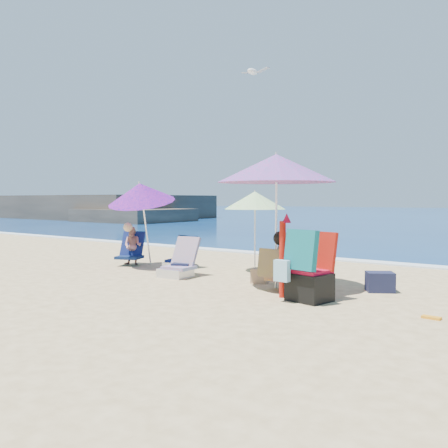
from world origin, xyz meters
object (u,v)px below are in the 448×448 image
Objects in this scene: camp_chair_left at (304,281)px; seagull at (253,72)px; chair_rainbow at (179,266)px; person_center at (282,262)px; umbrella_blue at (141,193)px; chair_navy at (180,260)px; camp_chair_right at (308,275)px; umbrella_striped at (255,200)px; umbrella_turquoise at (276,168)px; person_left at (132,246)px; furled_umbrella at (283,251)px.

camp_chair_left is 1.15× the size of seagull.
person_center reaches higher than chair_rainbow.
chair_navy is (0.86, 0.39, -1.54)m from umbrella_blue.
chair_rainbow is at bearing 170.14° from camp_chair_right.
umbrella_striped is 2.22m from chair_rainbow.
seagull reaches higher than umbrella_blue.
seagull is (-2.44, 2.22, 4.22)m from camp_chair_left.
umbrella_blue reaches higher than chair_rainbow.
seagull reaches higher than person_center.
seagull is at bearing 39.13° from chair_navy.
camp_chair_left is (4.59, -0.78, -1.48)m from umbrella_blue.
chair_rainbow is at bearing -16.63° from umbrella_blue.
umbrella_turquoise is 2.46× the size of person_left.
umbrella_striped is 2.96m from seagull.
umbrella_turquoise is 1.67m from person_center.
umbrella_turquoise is 3.84m from umbrella_blue.
umbrella_blue is 3.77m from seagull.
seagull is (1.29, 1.05, 4.28)m from chair_navy.
person_center reaches higher than camp_chair_left.
chair_navy is 0.74× the size of person_left.
person_center is 4.62m from person_left.
umbrella_blue reaches higher than person_left.
seagull reaches higher than camp_chair_right.
furled_umbrella is 3.78m from chair_navy.
person_left is at bearing 162.35° from chair_rainbow.
camp_chair_right is at bearing -13.01° from person_left.
chair_rainbow is 0.94× the size of camp_chair_left.
umbrella_turquoise is 1.41× the size of umbrella_striped.
umbrella_turquoise reaches higher than umbrella_striped.
umbrella_turquoise is 4.66m from person_left.
furled_umbrella is (0.52, -0.67, -1.39)m from umbrella_turquoise.
seagull reaches higher than chair_rainbow.
camp_chair_left is at bearing -28.96° from umbrella_turquoise.
furled_umbrella reaches higher than chair_navy.
camp_chair_left is (3.73, -1.17, 0.06)m from chair_navy.
umbrella_blue is at bearing 174.80° from umbrella_turquoise.
chair_rainbow is at bearing 168.89° from furled_umbrella.
person_center is at bearing 120.69° from furled_umbrella.
umbrella_turquoise is at bearing 141.35° from person_center.
furled_umbrella is 2.84m from chair_rainbow.
person_left is (-2.10, 0.67, 0.25)m from chair_rainbow.
camp_chair_left is at bearing 40.63° from furled_umbrella.
camp_chair_right is at bearing -33.73° from person_center.
camp_chair_right is 5.43m from person_left.
camp_chair_right is 1.09× the size of person_center.
chair_rainbow is 2.22m from person_left.
camp_chair_left is at bearing -9.67° from umbrella_blue.
person_left is 4.97m from seagull.
umbrella_turquoise is 1.85× the size of furled_umbrella.
umbrella_turquoise is at bearing -47.14° from seagull.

